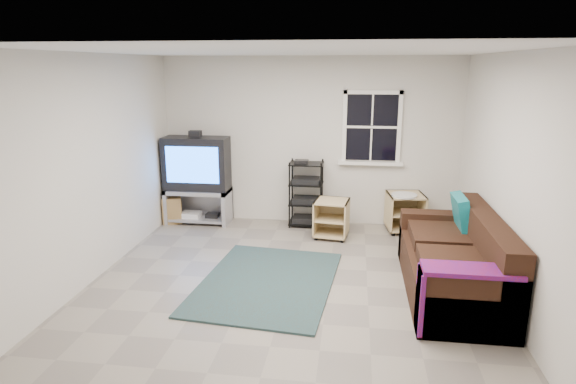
# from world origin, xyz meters

# --- Properties ---
(room) EXTENTS (4.60, 4.62, 4.60)m
(room) POSITION_xyz_m (0.95, 2.27, 1.48)
(room) COLOR gray
(room) RESTS_ON ground
(tv_unit) EXTENTS (1.01, 0.50, 1.48)m
(tv_unit) POSITION_xyz_m (-1.75, 2.03, 0.81)
(tv_unit) COLOR #9C9DA4
(tv_unit) RESTS_ON ground
(av_rack) EXTENTS (0.52, 0.38, 1.04)m
(av_rack) POSITION_xyz_m (-0.02, 2.09, 0.45)
(av_rack) COLOR black
(av_rack) RESTS_ON ground
(side_table_left) EXTENTS (0.53, 0.53, 0.56)m
(side_table_left) POSITION_xyz_m (0.41, 1.64, 0.30)
(side_table_left) COLOR #CDB57E
(side_table_left) RESTS_ON ground
(side_table_right) EXTENTS (0.59, 0.60, 0.61)m
(side_table_right) POSITION_xyz_m (1.49, 2.04, 0.34)
(side_table_right) COLOR #CDB57E
(side_table_right) RESTS_ON ground
(sofa) EXTENTS (0.94, 2.13, 0.97)m
(sofa) POSITION_xyz_m (1.84, -0.01, 0.34)
(sofa) COLOR black
(sofa) RESTS_ON ground
(shag_rug) EXTENTS (1.67, 2.17, 0.02)m
(shag_rug) POSITION_xyz_m (-0.26, -0.06, 0.01)
(shag_rug) COLOR #321F16
(shag_rug) RESTS_ON ground
(paper_bag) EXTENTS (0.34, 0.28, 0.42)m
(paper_bag) POSITION_xyz_m (-2.15, 1.90, 0.21)
(paper_bag) COLOR olive
(paper_bag) RESTS_ON ground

